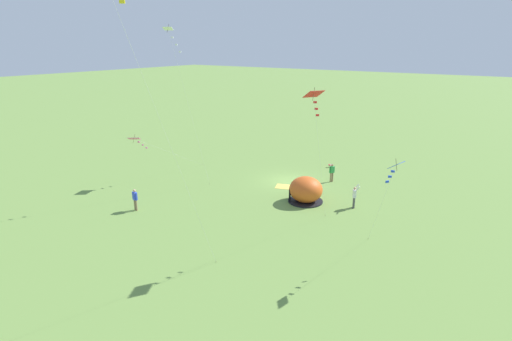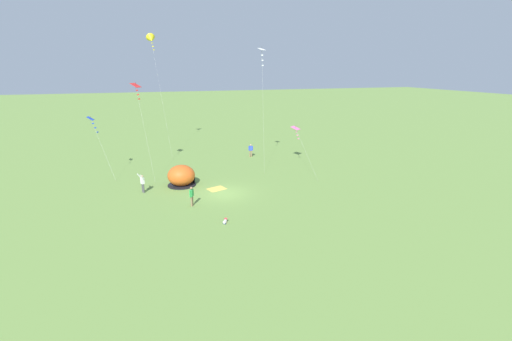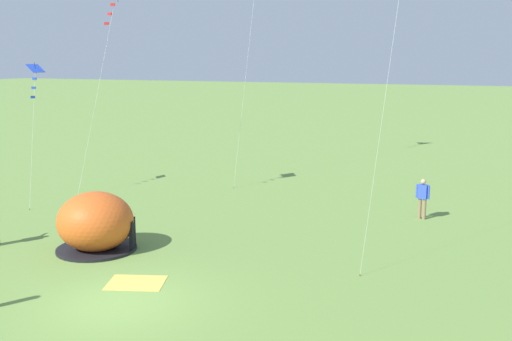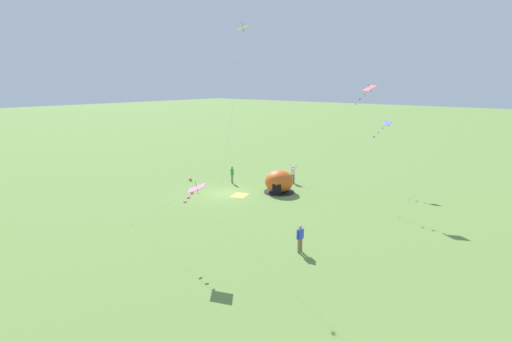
{
  "view_description": "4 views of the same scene",
  "coord_description": "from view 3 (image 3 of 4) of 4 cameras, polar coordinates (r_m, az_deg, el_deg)",
  "views": [
    {
      "loc": [
        -17.19,
        30.68,
        12.29
      ],
      "look_at": [
        -0.15,
        5.66,
        2.59
      ],
      "focal_mm": 28.0,
      "sensor_mm": 36.0,
      "label": 1
    },
    {
      "loc": [
        -6.39,
        -29.73,
        11.35
      ],
      "look_at": [
        3.16,
        0.1,
        1.94
      ],
      "focal_mm": 24.0,
      "sensor_mm": 36.0,
      "label": 2
    },
    {
      "loc": [
        9.7,
        -12.86,
        6.67
      ],
      "look_at": [
        2.18,
        4.51,
        3.14
      ],
      "focal_mm": 42.0,
      "sensor_mm": 36.0,
      "label": 3
    },
    {
      "loc": [
        25.47,
        24.79,
        10.14
      ],
      "look_at": [
        2.25,
        5.6,
        3.39
      ],
      "focal_mm": 28.0,
      "sensor_mm": 36.0,
      "label": 4
    }
  ],
  "objects": [
    {
      "name": "ground_plane",
      "position": [
        17.44,
        -12.86,
        -12.2
      ],
      "size": [
        300.0,
        300.0,
        0.0
      ],
      "primitive_type": "plane",
      "color": "olive"
    },
    {
      "name": "popup_tent",
      "position": [
        21.88,
        -15.02,
        -4.83
      ],
      "size": [
        2.81,
        2.81,
        2.1
      ],
      "color": "#D8591E",
      "rests_on": "ground"
    },
    {
      "name": "picnic_blanket",
      "position": [
        18.78,
        -11.35,
        -10.44
      ],
      "size": [
        2.04,
        1.8,
        0.01
      ],
      "primitive_type": "cube",
      "rotation": [
        0.0,
        0.0,
        0.34
      ],
      "color": "gold",
      "rests_on": "ground"
    },
    {
      "name": "person_near_tent",
      "position": [
        26.19,
        15.58,
        -2.41
      ],
      "size": [
        0.58,
        0.31,
        1.72
      ],
      "color": "#8C7251",
      "rests_on": "ground"
    },
    {
      "name": "kite_red",
      "position": [
        28.59,
        -13.32,
        15.52
      ],
      "size": [
        1.71,
        5.72,
        9.93
      ],
      "color": "silver",
      "rests_on": "ground"
    },
    {
      "name": "kite_blue",
      "position": [
        31.4,
        -20.32,
        8.49
      ],
      "size": [
        2.42,
        3.51,
        6.52
      ],
      "color": "silver",
      "rests_on": "ground"
    }
  ]
}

